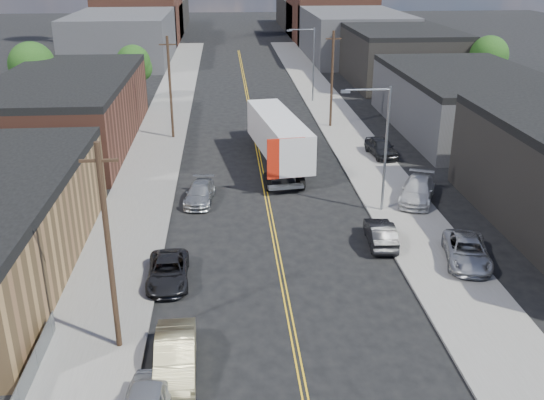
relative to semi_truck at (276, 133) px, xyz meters
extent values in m
plane|color=black|center=(-1.50, 22.74, -2.54)|extent=(260.00, 260.00, 0.00)
cube|color=gold|center=(-1.50, 7.74, -2.53)|extent=(0.32, 120.00, 0.01)
cube|color=slate|center=(-11.00, 7.74, -2.46)|extent=(5.00, 140.00, 0.15)
cube|color=slate|center=(8.00, 7.74, -2.46)|extent=(5.00, 140.00, 0.15)
cube|color=#552E22|center=(-19.50, 6.74, 0.46)|extent=(12.00, 26.00, 6.00)
cube|color=black|center=(-19.50, 6.74, 3.76)|extent=(12.00, 26.00, 0.60)
cube|color=navy|center=(13.70, -17.26, 1.06)|extent=(0.30, 20.00, 0.80)
cube|color=#353537|center=(20.50, 8.74, 0.21)|extent=(14.00, 24.00, 5.50)
cube|color=black|center=(20.50, 8.74, 3.26)|extent=(14.00, 24.00, 0.60)
cube|color=black|center=(20.50, 34.74, 0.96)|extent=(14.00, 22.00, 7.00)
cube|color=black|center=(20.50, 34.74, 4.76)|extent=(14.00, 22.00, 0.60)
cube|color=#353537|center=(-21.50, 57.74, 1.46)|extent=(16.00, 30.00, 8.00)
cube|color=#353537|center=(18.50, 57.74, 1.46)|extent=(16.00, 30.00, 8.00)
cube|color=#552E22|center=(-21.50, 82.74, 2.46)|extent=(16.00, 26.00, 10.00)
cube|color=#552E22|center=(18.50, 82.74, 2.46)|extent=(16.00, 26.00, 10.00)
cube|color=black|center=(-21.50, 102.74, 0.96)|extent=(16.00, 40.00, 7.00)
cube|color=black|center=(18.50, 102.74, 0.96)|extent=(16.00, 40.00, 7.00)
cylinder|color=gray|center=(6.50, -12.26, 1.96)|extent=(0.18, 0.18, 9.00)
cylinder|color=gray|center=(5.00, -12.26, 6.26)|extent=(3.00, 0.12, 0.12)
cube|color=gray|center=(3.50, -12.26, 6.16)|extent=(0.60, 0.25, 0.18)
cylinder|color=gray|center=(6.50, 22.74, 1.96)|extent=(0.18, 0.18, 9.00)
cylinder|color=gray|center=(5.00, 22.74, 6.26)|extent=(3.00, 0.12, 0.12)
cube|color=gray|center=(3.50, 22.74, 6.16)|extent=(0.60, 0.25, 0.18)
cylinder|color=black|center=(-9.70, -27.26, 2.46)|extent=(0.26, 0.26, 10.00)
cube|color=black|center=(-9.70, -27.26, 6.66)|extent=(1.60, 0.12, 0.12)
cylinder|color=black|center=(-9.70, 7.74, 2.46)|extent=(0.26, 0.26, 10.00)
cube|color=black|center=(-9.70, 7.74, 6.66)|extent=(1.60, 0.12, 0.12)
cylinder|color=black|center=(6.70, 10.74, 2.46)|extent=(0.26, 0.26, 10.00)
cube|color=black|center=(6.70, 10.74, 6.66)|extent=(1.60, 0.12, 0.12)
cylinder|color=black|center=(-25.50, 17.74, -0.29)|extent=(0.36, 0.36, 4.50)
sphere|color=#14360E|center=(-25.50, 17.74, 3.31)|extent=(5.04, 5.04, 5.04)
sphere|color=#14360E|center=(-24.90, 18.04, 2.41)|extent=(3.96, 3.96, 3.96)
sphere|color=#14360E|center=(-26.00, 17.34, 2.68)|extent=(3.60, 3.60, 3.60)
cylinder|color=black|center=(-15.50, 24.74, -0.66)|extent=(0.36, 0.36, 3.75)
sphere|color=#14360E|center=(-15.50, 24.74, 2.34)|extent=(4.20, 4.20, 4.20)
sphere|color=#14360E|center=(-14.90, 25.04, 1.59)|extent=(3.30, 3.30, 3.30)
sphere|color=#14360E|center=(-16.00, 24.34, 1.81)|extent=(3.00, 3.00, 3.00)
cylinder|color=black|center=(28.50, 22.74, -0.41)|extent=(0.36, 0.36, 4.25)
sphere|color=#14360E|center=(28.50, 22.74, 2.99)|extent=(4.76, 4.76, 4.76)
sphere|color=#14360E|center=(29.10, 23.04, 2.14)|extent=(3.74, 3.74, 3.74)
sphere|color=#14360E|center=(28.00, 22.34, 2.39)|extent=(3.40, 3.40, 3.40)
cube|color=#BDBDBD|center=(0.00, -1.72, 0.35)|extent=(4.70, 13.61, 3.11)
cube|color=#AC1E0D|center=(0.00, -8.39, 0.35)|extent=(2.90, 0.52, 3.13)
cube|color=gray|center=(0.00, -8.39, -1.93)|extent=(2.80, 0.97, 0.25)
cube|color=black|center=(0.00, 6.50, -0.82)|extent=(3.24, 3.91, 3.45)
cylinder|color=black|center=(0.00, -6.99, -1.98)|extent=(3.02, 1.50, 1.11)
cylinder|color=black|center=(0.00, 6.50, -1.98)|extent=(2.91, 1.48, 1.11)
imported|color=#77704E|center=(-6.94, -29.26, -1.72)|extent=(1.91, 5.05, 1.65)
imported|color=black|center=(-7.90, -21.26, -1.86)|extent=(2.39, 4.93, 1.35)
imported|color=gray|center=(-6.50, -9.46, -1.84)|extent=(2.49, 4.99, 1.39)
imported|color=black|center=(5.10, -17.46, -1.79)|extent=(1.92, 4.63, 1.49)
imported|color=#9E9FA3|center=(9.50, -20.55, -1.66)|extent=(3.55, 5.65, 1.45)
imported|color=#B4B4B4|center=(9.50, -10.80, -1.59)|extent=(4.24, 5.94, 1.60)
imported|color=black|center=(9.50, 0.06, -1.58)|extent=(2.43, 4.95, 1.63)
imported|color=black|center=(1.20, 13.08, -1.81)|extent=(2.51, 5.30, 1.46)
camera|label=1|loc=(-4.47, -51.40, 14.49)|focal=40.00mm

